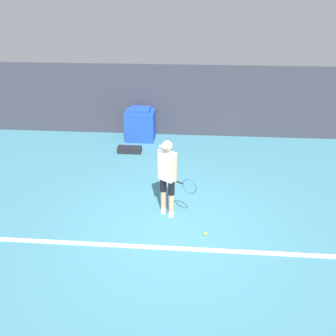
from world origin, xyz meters
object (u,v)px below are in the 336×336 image
Objects in this scene: tennis_player at (168,175)px; covered_chair at (140,124)px; equipment_bag at (130,150)px; tennis_ball at (205,234)px.

tennis_player reaches higher than covered_chair.
covered_chair is (-1.24, 4.20, -0.45)m from tennis_player.
equipment_bag is at bearing -99.09° from covered_chair.
covered_chair is at bearing 80.91° from equipment_bag.
tennis_player is 25.25× the size of tennis_ball.
tennis_player is 4.40m from covered_chair.
tennis_ball is 4.39m from equipment_bag.
tennis_ball is 0.09× the size of equipment_bag.
tennis_player is at bearing -73.62° from covered_chair.
equipment_bag is (-1.42, 3.08, -0.86)m from tennis_player.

